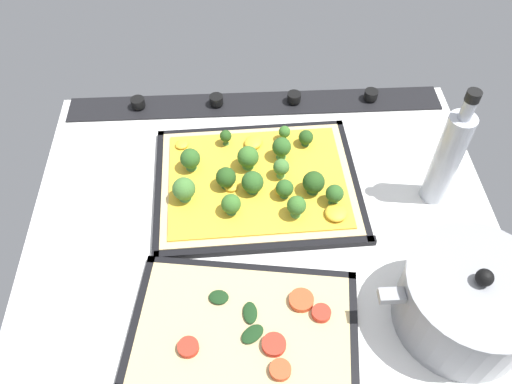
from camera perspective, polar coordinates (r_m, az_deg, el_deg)
name	(u,v)px	position (r cm, az deg, el deg)	size (l,w,h in cm)	color
ground_plane	(264,234)	(89.16, 0.93, -4.61)	(79.98, 69.93, 3.00)	white
stove_control_panel	(255,103)	(108.68, -0.08, 9.81)	(76.78, 7.00, 2.60)	black
baking_tray_front	(257,185)	(93.37, 0.11, 0.81)	(37.31, 30.09, 1.30)	black
broccoli_pizza	(257,179)	(91.80, 0.14, 1.41)	(34.83, 27.61, 5.92)	#D3B77F
baking_tray_back	(244,330)	(78.46, -1.36, -14.99)	(35.84, 26.07, 1.30)	black
veggie_pizza_back	(246,329)	(77.82, -1.07, -14.81)	(33.13, 23.35, 1.90)	tan
cooking_pot	(468,301)	(80.46, 22.36, -11.07)	(26.67, 19.86, 13.43)	gray
oil_bottle	(448,157)	(90.41, 20.36, 3.63)	(4.43, 4.43, 23.65)	#B7BCC6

